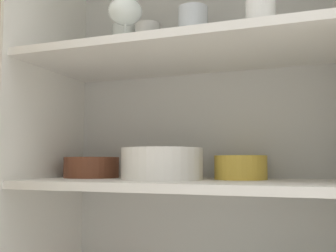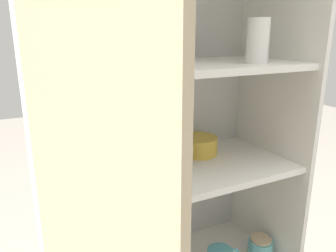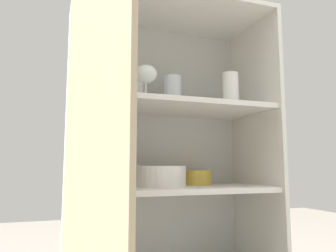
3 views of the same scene
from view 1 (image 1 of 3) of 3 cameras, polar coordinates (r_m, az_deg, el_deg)
cupboard_back_panel at (r=1.17m, az=4.38°, el=-6.68°), size 0.81×0.02×1.40m
cupboard_side_left at (r=1.17m, az=-17.25°, el=-6.45°), size 0.02×0.39×1.40m
shelf_board_middle at (r=0.99m, az=1.49°, el=-8.42°), size 0.77×0.36×0.02m
shelf_board_upper at (r=1.03m, az=1.45°, el=10.19°), size 0.77×0.36×0.02m
tumbler_glass_0 at (r=1.24m, az=-6.45°, el=11.26°), size 0.07×0.07×0.14m
tumbler_glass_1 at (r=1.18m, az=-2.99°, el=11.72°), size 0.07×0.07×0.12m
tumbler_glass_2 at (r=1.09m, az=3.67°, el=13.46°), size 0.08×0.08×0.13m
tumbler_glass_3 at (r=0.92m, az=13.27°, el=17.11°), size 0.07×0.07×0.13m
wine_glass_0 at (r=1.05m, az=-6.23°, el=15.92°), size 0.09×0.09×0.14m
plate_stack_white at (r=1.01m, az=-0.86°, el=-5.50°), size 0.21×0.21×0.08m
mixing_bowl_large at (r=1.16m, az=-11.03°, el=-5.77°), size 0.16×0.16×0.06m
serving_bowl_small at (r=1.04m, az=10.49°, el=-5.77°), size 0.14×0.14×0.06m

